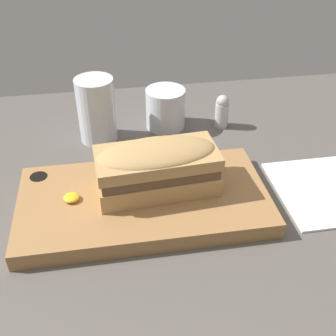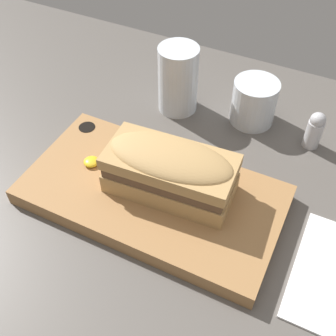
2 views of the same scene
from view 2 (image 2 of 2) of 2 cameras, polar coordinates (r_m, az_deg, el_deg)
dining_table at (r=65.43cm, az=1.30°, el=-6.88°), size 191.76×92.30×2.00cm
serving_board at (r=65.35cm, az=-2.17°, el=-3.58°), size 39.48×20.69×2.83cm
sandwich at (r=60.91cm, az=0.31°, el=-0.17°), size 19.47×10.16×8.19cm
mustard_dollop at (r=68.47cm, az=-10.35°, el=0.85°), size 2.48×2.48×0.99cm
water_glass at (r=79.44cm, az=1.35°, el=11.41°), size 7.43×7.43×12.85cm
wine_glass at (r=78.97cm, az=11.54°, el=8.61°), size 8.16×8.16×8.30cm
salt_shaker at (r=76.56cm, az=19.25°, el=4.93°), size 2.83×2.83×7.12cm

